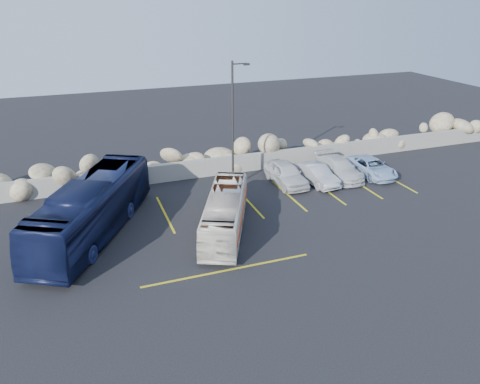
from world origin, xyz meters
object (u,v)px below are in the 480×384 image
object	(u,v)px
vintage_bus	(225,212)
tour_coach	(92,208)
lamppost	(233,122)
car_c	(339,168)
car_b	(316,174)
car_a	(286,174)
car_d	(371,167)

from	to	relation	value
vintage_bus	tour_coach	bearing A→B (deg)	-172.67
tour_coach	lamppost	bearing A→B (deg)	50.40
car_c	lamppost	bearing A→B (deg)	174.04
car_b	tour_coach	bearing A→B (deg)	-176.70
tour_coach	car_c	world-z (taller)	tour_coach
lamppost	car_b	distance (m)	6.59
tour_coach	vintage_bus	bearing A→B (deg)	11.65
lamppost	tour_coach	distance (m)	10.05
tour_coach	car_a	bearing A→B (deg)	41.76
lamppost	tour_coach	size ratio (longest dim) A/B	0.76
car_d	car_a	bearing A→B (deg)	174.18
car_b	vintage_bus	bearing A→B (deg)	-156.94
tour_coach	car_b	xyz separation A→B (m)	(14.28, 2.23, -0.84)
lamppost	car_a	size ratio (longest dim) A/B	1.89
vintage_bus	lamppost	bearing A→B (deg)	90.73
tour_coach	car_a	distance (m)	12.71
lamppost	car_a	bearing A→B (deg)	-11.69
lamppost	car_c	xyz separation A→B (m)	(7.31, -0.85, -3.64)
lamppost	vintage_bus	xyz separation A→B (m)	(-2.44, -5.56, -3.23)
tour_coach	car_d	bearing A→B (deg)	35.70
lamppost	car_d	xyz separation A→B (m)	(9.61, -1.29, -3.71)
lamppost	car_c	size ratio (longest dim) A/B	1.76
tour_coach	car_d	xyz separation A→B (m)	(18.57, 2.26, -0.88)
car_d	car_b	bearing A→B (deg)	-179.92
tour_coach	car_b	bearing A→B (deg)	37.63
lamppost	car_d	bearing A→B (deg)	-7.67
car_b	car_c	distance (m)	2.05
car_b	car_d	bearing A→B (deg)	-5.11
tour_coach	car_c	bearing A→B (deg)	38.22
vintage_bus	car_d	size ratio (longest dim) A/B	1.81
car_c	car_d	world-z (taller)	car_c
lamppost	car_b	xyz separation A→B (m)	(5.32, -1.33, -3.66)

